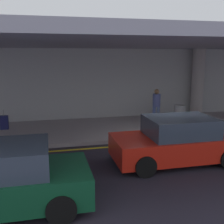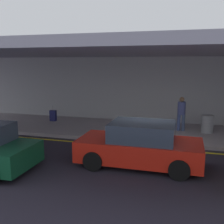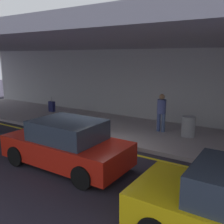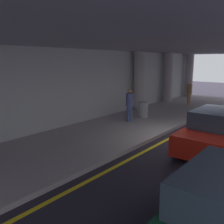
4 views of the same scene
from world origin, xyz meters
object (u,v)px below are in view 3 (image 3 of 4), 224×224
(trash_bin_steel, at_px, (188,126))
(person_waiting_for_ride, at_px, (161,110))
(suitcase_upright_primary, at_px, (52,106))
(car_red, at_px, (67,144))

(trash_bin_steel, bearing_deg, person_waiting_for_ride, 178.03)
(person_waiting_for_ride, relative_size, suitcase_upright_primary, 1.87)
(car_red, xyz_separation_m, suitcase_upright_primary, (-5.97, 5.13, -0.25))
(car_red, distance_m, trash_bin_steel, 5.29)
(car_red, bearing_deg, suitcase_upright_primary, 138.05)
(car_red, height_order, person_waiting_for_ride, person_waiting_for_ride)
(car_red, relative_size, person_waiting_for_ride, 2.44)
(person_waiting_for_ride, distance_m, trash_bin_steel, 1.34)
(suitcase_upright_primary, bearing_deg, trash_bin_steel, 12.59)
(car_red, xyz_separation_m, person_waiting_for_ride, (1.21, 4.74, 0.40))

